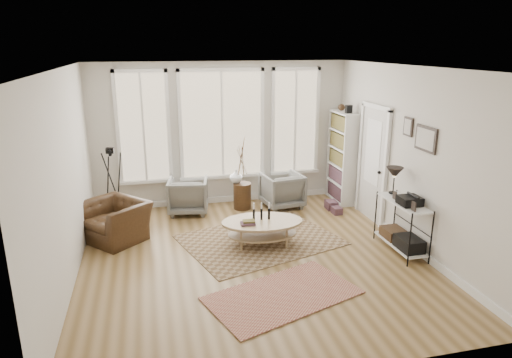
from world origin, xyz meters
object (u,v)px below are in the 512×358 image
object	(u,v)px
accent_chair	(115,221)
side_table	(242,174)
coffee_table	(262,226)
armchair_left	(188,195)
armchair_right	(282,190)
bookcase	(342,157)
low_shelf	(402,221)

from	to	relation	value
accent_chair	side_table	bearing A→B (deg)	70.12
coffee_table	armchair_left	world-z (taller)	armchair_left
coffee_table	armchair_right	xyz separation A→B (m)	(0.86, 1.72, 0.02)
coffee_table	armchair_left	distance (m)	2.10
coffee_table	bookcase	bearing A→B (deg)	39.31
armchair_left	accent_chair	xyz separation A→B (m)	(-1.34, -1.02, -0.02)
accent_chair	coffee_table	bearing A→B (deg)	29.25
bookcase	accent_chair	xyz separation A→B (m)	(-4.55, -0.98, -0.62)
bookcase	armchair_left	bearing A→B (deg)	179.33
low_shelf	accent_chair	world-z (taller)	low_shelf
low_shelf	accent_chair	bearing A→B (deg)	161.09
bookcase	armchair_right	bearing A→B (deg)	-177.30
coffee_table	side_table	size ratio (longest dim) A/B	0.94
bookcase	low_shelf	xyz separation A→B (m)	(-0.06, -2.52, -0.44)
accent_chair	low_shelf	bearing A→B (deg)	28.97
armchair_right	side_table	size ratio (longest dim) A/B	0.52
accent_chair	bookcase	bearing A→B (deg)	60.04
side_table	accent_chair	world-z (taller)	side_table
low_shelf	armchair_right	distance (m)	2.77
low_shelf	side_table	world-z (taller)	side_table
armchair_left	side_table	world-z (taller)	side_table
coffee_table	armchair_left	bearing A→B (deg)	119.76
bookcase	armchair_right	size ratio (longest dim) A/B	2.66
coffee_table	side_table	xyz separation A→B (m)	(0.04, 1.79, 0.39)
armchair_left	armchair_right	xyz separation A→B (m)	(1.90, -0.10, 0.00)
bookcase	coffee_table	size ratio (longest dim) A/B	1.47
bookcase	armchair_right	world-z (taller)	bookcase
armchair_left	bookcase	bearing A→B (deg)	-171.21
low_shelf	armchair_left	world-z (taller)	low_shelf
bookcase	armchair_left	xyz separation A→B (m)	(-3.22, 0.04, -0.60)
accent_chair	armchair_left	bearing A→B (deg)	85.19
coffee_table	side_table	bearing A→B (deg)	88.57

